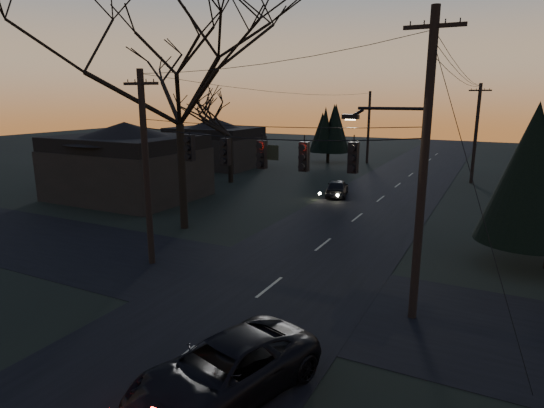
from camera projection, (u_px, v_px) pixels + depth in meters
The scene contains 14 objects.
main_road at pixel (347, 225), 26.66m from camera, with size 8.00×120.00×0.02m, color black.
cross_road at pixel (269, 287), 17.98m from camera, with size 60.00×7.00×0.02m, color black.
utility_pole_right at pixel (412, 317), 15.56m from camera, with size 5.00×0.30×10.00m, color black, non-canonical shape.
utility_pole_left at pixel (152, 263), 20.63m from camera, with size 1.80×0.30×8.50m, color black, non-canonical shape.
utility_pole_far_r at pixel (471, 183), 39.86m from camera, with size 1.80×0.30×8.50m, color black, non-canonical shape.
utility_pole_far_l at pixel (367, 163), 51.87m from camera, with size 0.30×0.30×8.00m, color black, non-canonical shape.
span_signal_assembly at pixel (264, 153), 16.87m from camera, with size 11.50×0.44×1.50m.
bare_tree_left at pixel (178, 80), 24.30m from camera, with size 11.09×11.09×11.81m.
bare_tree_dist at pixel (229, 117), 38.90m from camera, with size 6.46×6.46×8.11m.
evergreen_dist at pixel (329, 131), 51.59m from camera, with size 3.41×3.41×6.08m.
house_left_near at pixel (127, 160), 33.51m from camera, with size 10.00×8.00×5.60m.
house_left_far at pixel (215, 142), 48.77m from camera, with size 9.00×7.00×5.20m.
suv_near at pixel (225, 371), 11.29m from camera, with size 2.40×5.21×1.45m, color black.
sedan_oncoming_a at pixel (337, 188), 34.38m from camera, with size 1.52×3.77×1.29m, color black.
Camera 1 is at (7.67, -4.88, 7.35)m, focal length 30.00 mm.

